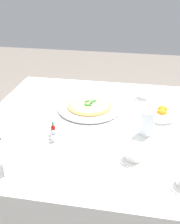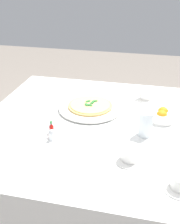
{
  "view_description": "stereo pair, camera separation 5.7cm",
  "coord_description": "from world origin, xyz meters",
  "px_view_note": "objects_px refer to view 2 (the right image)",
  "views": [
    {
      "loc": [
        -1.2,
        -0.21,
        1.46
      ],
      "look_at": [
        0.07,
        0.01,
        0.78
      ],
      "focal_mm": 43.99,
      "sensor_mm": 36.0,
      "label": 1
    },
    {
      "loc": [
        -1.19,
        -0.27,
        1.46
      ],
      "look_at": [
        0.07,
        0.01,
        0.78
      ],
      "focal_mm": 43.99,
      "sensor_mm": 36.0,
      "label": 2
    }
  ],
  "objects_px": {
    "coffee_cup_right_edge": "(130,154)",
    "napkin_folded": "(0,138)",
    "water_glass_far_right": "(145,125)",
    "pizza_plate": "(90,107)",
    "dinner_knife": "(0,135)",
    "hot_sauce_bottle": "(52,130)",
    "pepper_shaker": "(52,135)",
    "menu_card": "(0,161)",
    "salt_shaker": "(52,129)",
    "citrus_bowl": "(162,115)",
    "coffee_cup_near_right": "(147,95)",
    "pizza": "(90,105)"
  },
  "relations": [
    {
      "from": "pizza_plate",
      "to": "hot_sauce_bottle",
      "type": "xyz_separation_m",
      "value": [
        -0.31,
        0.11,
        0.02
      ]
    },
    {
      "from": "hot_sauce_bottle",
      "to": "menu_card",
      "type": "distance_m",
      "value": 0.28
    },
    {
      "from": "coffee_cup_right_edge",
      "to": "hot_sauce_bottle",
      "type": "relative_size",
      "value": 1.57
    },
    {
      "from": "coffee_cup_near_right",
      "to": "menu_card",
      "type": "xyz_separation_m",
      "value": [
        -0.77,
        0.54,
        0.0
      ]
    },
    {
      "from": "dinner_knife",
      "to": "pepper_shaker",
      "type": "bearing_deg",
      "value": -68.85
    },
    {
      "from": "water_glass_far_right",
      "to": "dinner_knife",
      "type": "xyz_separation_m",
      "value": [
        -0.18,
        0.65,
        -0.03
      ]
    },
    {
      "from": "coffee_cup_right_edge",
      "to": "salt_shaker",
      "type": "xyz_separation_m",
      "value": [
        0.13,
        0.38,
        -0.01
      ]
    },
    {
      "from": "coffee_cup_near_right",
      "to": "water_glass_far_right",
      "type": "relative_size",
      "value": 1.07
    },
    {
      "from": "pizza",
      "to": "coffee_cup_right_edge",
      "type": "height_order",
      "value": "coffee_cup_right_edge"
    },
    {
      "from": "water_glass_far_right",
      "to": "menu_card",
      "type": "xyz_separation_m",
      "value": [
        -0.36,
        0.55,
        -0.02
      ]
    },
    {
      "from": "pizza",
      "to": "napkin_folded",
      "type": "distance_m",
      "value": 0.52
    },
    {
      "from": "pizza_plate",
      "to": "coffee_cup_near_right",
      "type": "height_order",
      "value": "coffee_cup_near_right"
    },
    {
      "from": "pizza",
      "to": "dinner_knife",
      "type": "height_order",
      "value": "pizza"
    },
    {
      "from": "pizza_plate",
      "to": "water_glass_far_right",
      "type": "xyz_separation_m",
      "value": [
        -0.2,
        -0.31,
        0.04
      ]
    },
    {
      "from": "water_glass_far_right",
      "to": "citrus_bowl",
      "type": "height_order",
      "value": "water_glass_far_right"
    },
    {
      "from": "pizza",
      "to": "salt_shaker",
      "type": "xyz_separation_m",
      "value": [
        -0.28,
        0.12,
        0.0
      ]
    },
    {
      "from": "water_glass_far_right",
      "to": "pepper_shaker",
      "type": "relative_size",
      "value": 2.18
    },
    {
      "from": "napkin_folded",
      "to": "dinner_knife",
      "type": "height_order",
      "value": "dinner_knife"
    },
    {
      "from": "coffee_cup_right_edge",
      "to": "dinner_knife",
      "type": "bearing_deg",
      "value": 87.75
    },
    {
      "from": "water_glass_far_right",
      "to": "pepper_shaker",
      "type": "bearing_deg",
      "value": 108.38
    },
    {
      "from": "salt_shaker",
      "to": "hot_sauce_bottle",
      "type": "bearing_deg",
      "value": -160.35
    },
    {
      "from": "coffee_cup_right_edge",
      "to": "dinner_knife",
      "type": "xyz_separation_m",
      "value": [
        0.02,
        0.6,
        -0.01
      ]
    },
    {
      "from": "coffee_cup_right_edge",
      "to": "water_glass_far_right",
      "type": "relative_size",
      "value": 1.06
    },
    {
      "from": "coffee_cup_right_edge",
      "to": "menu_card",
      "type": "xyz_separation_m",
      "value": [
        -0.16,
        0.5,
        -0.0
      ]
    },
    {
      "from": "dinner_knife",
      "to": "citrus_bowl",
      "type": "distance_m",
      "value": 0.81
    },
    {
      "from": "citrus_bowl",
      "to": "pepper_shaker",
      "type": "bearing_deg",
      "value": 122.1
    },
    {
      "from": "pizza_plate",
      "to": "hot_sauce_bottle",
      "type": "relative_size",
      "value": 4.23
    },
    {
      "from": "pepper_shaker",
      "to": "menu_card",
      "type": "height_order",
      "value": "menu_card"
    },
    {
      "from": "dinner_knife",
      "to": "citrus_bowl",
      "type": "relative_size",
      "value": 1.3
    },
    {
      "from": "pizza_plate",
      "to": "dinner_knife",
      "type": "relative_size",
      "value": 1.8
    },
    {
      "from": "salt_shaker",
      "to": "menu_card",
      "type": "height_order",
      "value": "menu_card"
    },
    {
      "from": "coffee_cup_right_edge",
      "to": "napkin_folded",
      "type": "distance_m",
      "value": 0.6
    },
    {
      "from": "napkin_folded",
      "to": "dinner_knife",
      "type": "relative_size",
      "value": 1.23
    },
    {
      "from": "water_glass_far_right",
      "to": "hot_sauce_bottle",
      "type": "distance_m",
      "value": 0.44
    },
    {
      "from": "pizza_plate",
      "to": "coffee_cup_right_edge",
      "type": "relative_size",
      "value": 2.7
    },
    {
      "from": "coffee_cup_near_right",
      "to": "hot_sauce_bottle",
      "type": "xyz_separation_m",
      "value": [
        -0.51,
        0.41,
        0.01
      ]
    },
    {
      "from": "pizza_plate",
      "to": "dinner_knife",
      "type": "xyz_separation_m",
      "value": [
        -0.39,
        0.34,
        0.01
      ]
    },
    {
      "from": "pizza_plate",
      "to": "dinner_knife",
      "type": "distance_m",
      "value": 0.51
    },
    {
      "from": "pizza",
      "to": "menu_card",
      "type": "xyz_separation_m",
      "value": [
        -0.57,
        0.24,
        0.01
      ]
    },
    {
      "from": "pizza_plate",
      "to": "napkin_folded",
      "type": "height_order",
      "value": "napkin_folded"
    },
    {
      "from": "coffee_cup_right_edge",
      "to": "citrus_bowl",
      "type": "xyz_separation_m",
      "value": [
        0.38,
        -0.13,
        -0.0
      ]
    },
    {
      "from": "water_glass_far_right",
      "to": "salt_shaker",
      "type": "xyz_separation_m",
      "value": [
        -0.08,
        0.43,
        -0.03
      ]
    },
    {
      "from": "coffee_cup_right_edge",
      "to": "salt_shaker",
      "type": "relative_size",
      "value": 2.31
    },
    {
      "from": "pizza",
      "to": "pepper_shaker",
      "type": "relative_size",
      "value": 4.38
    },
    {
      "from": "pizza_plate",
      "to": "pizza",
      "type": "distance_m",
      "value": 0.01
    },
    {
      "from": "pizza_plate",
      "to": "coffee_cup_near_right",
      "type": "relative_size",
      "value": 2.68
    },
    {
      "from": "coffee_cup_near_right",
      "to": "salt_shaker",
      "type": "distance_m",
      "value": 0.64
    },
    {
      "from": "citrus_bowl",
      "to": "menu_card",
      "type": "xyz_separation_m",
      "value": [
        -0.54,
        0.63,
        0.0
      ]
    },
    {
      "from": "pepper_shaker",
      "to": "menu_card",
      "type": "distance_m",
      "value": 0.26
    },
    {
      "from": "pizza_plate",
      "to": "salt_shaker",
      "type": "relative_size",
      "value": 6.24
    }
  ]
}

